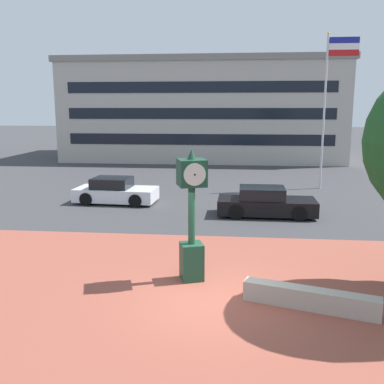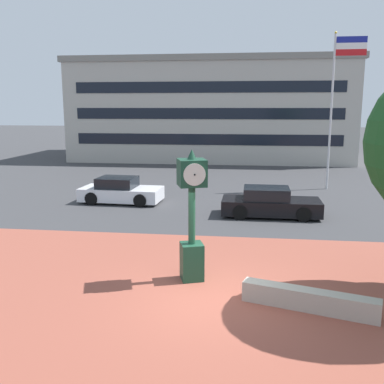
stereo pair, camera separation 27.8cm
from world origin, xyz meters
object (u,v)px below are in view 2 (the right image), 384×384
(car_street_near, at_px, (120,191))
(civic_building, at_px, (213,110))
(car_street_far, at_px, (270,203))
(flagpole_primary, at_px, (336,97))
(street_clock, at_px, (192,215))

(car_street_near, bearing_deg, civic_building, 175.52)
(car_street_far, xyz_separation_m, civic_building, (-4.43, 23.60, 3.92))
(car_street_near, distance_m, car_street_far, 7.63)
(car_street_near, xyz_separation_m, car_street_far, (7.37, -1.95, 0.00))
(flagpole_primary, bearing_deg, car_street_far, -118.85)
(street_clock, distance_m, car_street_far, 8.17)
(flagpole_primary, bearing_deg, civic_building, 116.70)
(car_street_far, bearing_deg, civic_building, -168.78)
(car_street_near, xyz_separation_m, civic_building, (2.94, 21.65, 3.92))
(car_street_far, bearing_deg, street_clock, -17.58)
(street_clock, height_order, car_street_near, street_clock)
(car_street_far, relative_size, civic_building, 0.17)
(street_clock, xyz_separation_m, car_street_near, (-4.86, 9.61, -1.28))
(street_clock, height_order, car_street_far, street_clock)
(street_clock, xyz_separation_m, car_street_far, (2.51, 7.66, -1.28))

